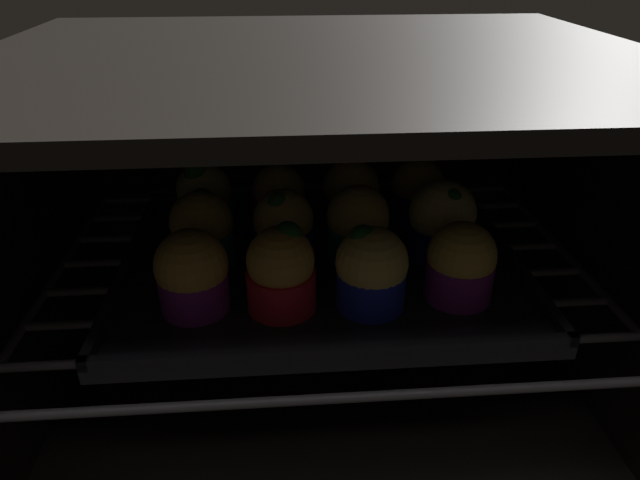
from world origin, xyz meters
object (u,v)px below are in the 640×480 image
object	(u,v)px
baking_tray	(320,263)
muffin_row1_col3	(442,221)
muffin_row1_col0	(202,230)
muffin_row1_col2	(358,225)
muffin_row0_col0	(192,274)
muffin_row1_col1	(283,228)
muffin_row0_col2	(371,270)
muffin_row0_col3	(461,264)
muffin_row2_col1	(279,197)
muffin_row2_col2	(351,194)
muffin_row2_col3	(417,192)
muffin_row0_col1	(281,271)
muffin_row2_col0	(205,199)

from	to	relation	value
baking_tray	muffin_row1_col3	xyz separation A→B (cm)	(12.09, -0.36, 4.54)
muffin_row1_col0	muffin_row1_col2	world-z (taller)	muffin_row1_col0
muffin_row0_col0	muffin_row1_col0	size ratio (longest dim) A/B	0.95
muffin_row1_col1	muffin_row1_col2	size ratio (longest dim) A/B	0.99
muffin_row0_col2	muffin_row0_col3	xyz separation A→B (cm)	(8.12, 0.75, -0.19)
muffin_row2_col1	muffin_row1_col0	bearing A→B (deg)	-132.54
muffin_row2_col1	muffin_row2_col2	size ratio (longest dim) A/B	0.95
muffin_row2_col2	muffin_row2_col3	size ratio (longest dim) A/B	0.98
muffin_row0_col1	muffin_row0_col2	xyz separation A→B (cm)	(7.73, -0.28, -0.13)
muffin_row0_col0	muffin_row1_col2	size ratio (longest dim) A/B	0.98
muffin_row0_col3	muffin_row1_col0	size ratio (longest dim) A/B	0.93
muffin_row2_col0	muffin_row0_col3	bearing A→B (deg)	-32.26
baking_tray	muffin_row0_col0	size ratio (longest dim) A/B	5.21
muffin_row0_col3	muffin_row1_col2	bearing A→B (deg)	135.59
muffin_row1_col2	muffin_row1_col1	bearing A→B (deg)	179.94
muffin_row0_col1	muffin_row2_col3	bearing A→B (deg)	46.30
muffin_row0_col2	muffin_row2_col1	bearing A→B (deg)	115.05
muffin_row0_col2	muffin_row0_col3	distance (cm)	8.15
muffin_row0_col1	muffin_row2_col2	xyz separation A→B (cm)	(8.04, 16.20, -0.24)
muffin_row0_col2	muffin_row1_col1	distance (cm)	11.39
baking_tray	muffin_row0_col2	bearing A→B (deg)	-65.58
muffin_row1_col2	muffin_row2_col0	xyz separation A→B (cm)	(-15.83, 7.17, 0.19)
muffin_row1_col0	muffin_row2_col1	xyz separation A→B (cm)	(7.52, 8.19, -0.45)
muffin_row0_col0	muffin_row2_col1	bearing A→B (deg)	64.54
muffin_row0_col2	muffin_row1_col0	bearing A→B (deg)	151.09
baking_tray	muffin_row2_col1	size ratio (longest dim) A/B	5.52
muffin_row1_col3	muffin_row2_col0	size ratio (longest dim) A/B	0.99
muffin_row1_col1	muffin_row1_col3	distance (cm)	15.71
muffin_row0_col2	muffin_row2_col2	bearing A→B (deg)	88.93
muffin_row0_col3	muffin_row1_col2	xyz separation A→B (cm)	(-8.09, 7.93, 0.17)
muffin_row1_col0	muffin_row2_col2	size ratio (longest dim) A/B	1.05
muffin_row1_col1	muffin_row2_col2	bearing A→B (deg)	45.43
muffin_row0_col2	muffin_row0_col0	bearing A→B (deg)	177.16
muffin_row1_col0	muffin_row2_col1	bearing A→B (deg)	47.46
muffin_row1_col2	muffin_row2_col2	world-z (taller)	muffin_row1_col2
muffin_row1_col1	muffin_row2_col3	bearing A→B (deg)	27.57
baking_tray	muffin_row0_col2	xyz separation A→B (cm)	(3.78, -8.32, 4.11)
muffin_row0_col1	muffin_row0_col2	world-z (taller)	muffin_row0_col1
baking_tray	muffin_row0_col3	size ratio (longest dim) A/B	5.34
baking_tray	muffin_row0_col2	size ratio (longest dim) A/B	5.00
muffin_row1_col3	muffin_row1_col2	bearing A→B (deg)	175.09
muffin_row1_col3	muffin_row0_col3	bearing A→B (deg)	-91.50
muffin_row0_col1	muffin_row0_col0	bearing A→B (deg)	176.41
muffin_row0_col0	muffin_row1_col1	bearing A→B (deg)	44.87
muffin_row0_col3	muffin_row2_col2	world-z (taller)	muffin_row2_col2
muffin_row1_col2	muffin_row1_col0	bearing A→B (deg)	-179.14
muffin_row2_col1	muffin_row2_col3	distance (cm)	15.70
muffin_row2_col2	muffin_row2_col1	bearing A→B (deg)	178.92
muffin_row2_col2	muffin_row2_col3	xyz separation A→B (cm)	(7.62, 0.19, -0.05)
baking_tray	muffin_row0_col1	world-z (taller)	muffin_row0_col1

